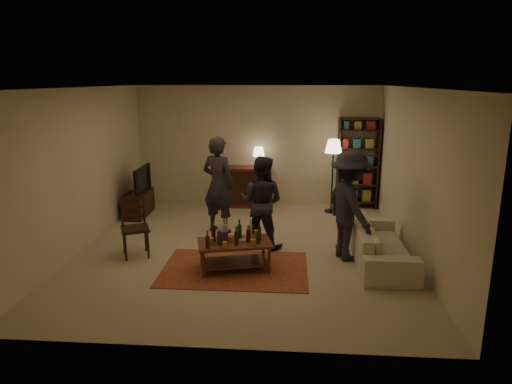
# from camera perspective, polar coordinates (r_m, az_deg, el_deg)

# --- Properties ---
(floor) EXTENTS (6.00, 6.00, 0.00)m
(floor) POSITION_cam_1_polar(r_m,az_deg,el_deg) (7.89, -1.42, -7.08)
(floor) COLOR #C6B793
(floor) RESTS_ON ground
(room_shell) EXTENTS (6.00, 6.00, 6.00)m
(room_shell) POSITION_cam_1_polar(r_m,az_deg,el_deg) (10.45, -3.42, 8.33)
(room_shell) COLOR beige
(room_shell) RESTS_ON ground
(rug) EXTENTS (2.20, 1.50, 0.01)m
(rug) POSITION_cam_1_polar(r_m,az_deg,el_deg) (7.08, -2.65, -9.58)
(rug) COLOR maroon
(rug) RESTS_ON ground
(coffee_table) EXTENTS (1.20, 0.84, 0.79)m
(coffee_table) POSITION_cam_1_polar(r_m,az_deg,el_deg) (6.94, -2.72, -6.60)
(coffee_table) COLOR brown
(coffee_table) RESTS_ON ground
(dining_chair) EXTENTS (0.57, 0.57, 1.00)m
(dining_chair) POSITION_cam_1_polar(r_m,az_deg,el_deg) (7.72, -14.97, -3.90)
(dining_chair) COLOR black
(dining_chair) RESTS_ON ground
(tv_stand) EXTENTS (0.40, 1.00, 1.06)m
(tv_stand) POSITION_cam_1_polar(r_m,az_deg,el_deg) (9.98, -14.49, -0.70)
(tv_stand) COLOR black
(tv_stand) RESTS_ON ground
(dresser) EXTENTS (1.00, 0.50, 1.36)m
(dresser) POSITION_cam_1_polar(r_m,az_deg,el_deg) (10.36, -1.00, 0.80)
(dresser) COLOR maroon
(dresser) RESTS_ON ground
(bookshelf) EXTENTS (0.90, 0.34, 2.02)m
(bookshelf) POSITION_cam_1_polar(r_m,az_deg,el_deg) (10.38, 12.57, 3.63)
(bookshelf) COLOR black
(bookshelf) RESTS_ON ground
(floor_lamp) EXTENTS (0.36, 0.36, 1.59)m
(floor_lamp) POSITION_cam_1_polar(r_m,az_deg,el_deg) (9.85, 9.65, 5.05)
(floor_lamp) COLOR black
(floor_lamp) RESTS_ON ground
(sofa) EXTENTS (0.81, 2.08, 0.61)m
(sofa) POSITION_cam_1_polar(r_m,az_deg,el_deg) (7.52, 15.28, -6.21)
(sofa) COLOR beige
(sofa) RESTS_ON ground
(person_left) EXTENTS (0.78, 0.67, 1.82)m
(person_left) POSITION_cam_1_polar(r_m,az_deg,el_deg) (8.54, -4.71, 0.90)
(person_left) COLOR #27262E
(person_left) RESTS_ON ground
(person_right) EXTENTS (0.91, 0.79, 1.59)m
(person_right) POSITION_cam_1_polar(r_m,az_deg,el_deg) (7.75, 0.67, -1.28)
(person_right) COLOR #26262D
(person_right) RESTS_ON ground
(person_by_sofa) EXTENTS (1.02, 1.30, 1.76)m
(person_by_sofa) POSITION_cam_1_polar(r_m,az_deg,el_deg) (7.35, 11.61, -1.72)
(person_by_sofa) COLOR #24232A
(person_by_sofa) RESTS_ON ground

